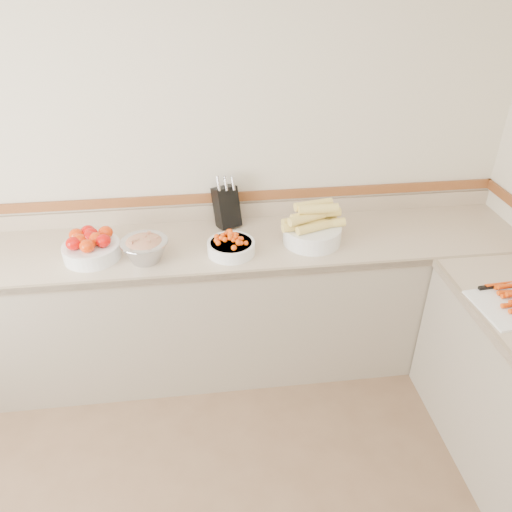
{
  "coord_description": "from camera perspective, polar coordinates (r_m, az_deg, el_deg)",
  "views": [
    {
      "loc": [
        0.08,
        -0.86,
        2.39
      ],
      "look_at": [
        0.35,
        1.35,
        1.0
      ],
      "focal_mm": 35.0,
      "sensor_mm": 36.0,
      "label": 1
    }
  ],
  "objects": [
    {
      "name": "cherry_tomato_bowl",
      "position": [
        2.82,
        -2.85,
        1.21
      ],
      "size": [
        0.27,
        0.27,
        0.14
      ],
      "color": "white",
      "rests_on": "counter_back"
    },
    {
      "name": "corn_bowl",
      "position": [
        2.93,
        6.45,
        3.16
      ],
      "size": [
        0.38,
        0.34,
        0.25
      ],
      "color": "white",
      "rests_on": "counter_back"
    },
    {
      "name": "knife_block",
      "position": [
        3.08,
        -3.4,
        5.75
      ],
      "size": [
        0.19,
        0.2,
        0.33
      ],
      "color": "black",
      "rests_on": "counter_back"
    },
    {
      "name": "counter_back",
      "position": [
        3.19,
        -7.01,
        -5.67
      ],
      "size": [
        4.0,
        0.65,
        1.08
      ],
      "color": "#C4AB8E",
      "rests_on": "ground_plane"
    },
    {
      "name": "tomato_bowl",
      "position": [
        2.92,
        -18.35,
        1.09
      ],
      "size": [
        0.32,
        0.32,
        0.16
      ],
      "color": "white",
      "rests_on": "counter_back"
    },
    {
      "name": "rhubarb_bowl",
      "position": [
        2.81,
        -12.6,
        0.89
      ],
      "size": [
        0.26,
        0.26,
        0.15
      ],
      "color": "#B2B2BA",
      "rests_on": "counter_back"
    },
    {
      "name": "back_wall",
      "position": [
        3.06,
        -8.17,
        10.77
      ],
      "size": [
        4.0,
        0.0,
        4.0
      ],
      "primitive_type": "plane",
      "rotation": [
        1.57,
        0.0,
        0.0
      ],
      "color": "beige",
      "rests_on": "ground_plane"
    }
  ]
}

